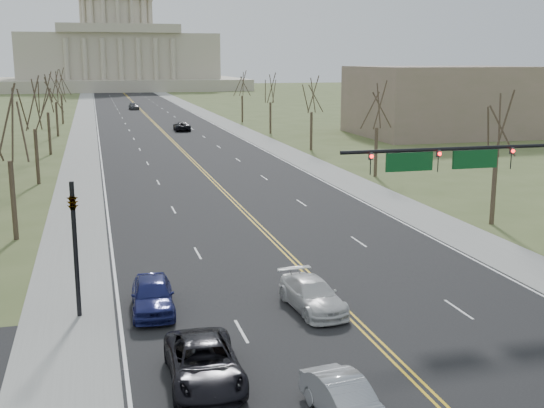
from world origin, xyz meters
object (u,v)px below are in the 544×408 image
signal_left (75,234)px  car_sb_outer_second (153,295)px  car_sb_inner_second (312,295)px  car_far_nb (182,126)px  signal_mast (473,169)px  car_sb_inner_lead (345,400)px  car_sb_outer_lead (204,363)px  car_far_sb (134,106)px

signal_left → car_sb_outer_second: bearing=-5.3°
car_sb_inner_second → car_far_nb: size_ratio=0.93×
signal_mast → car_sb_inner_lead: bearing=-133.9°
signal_mast → car_sb_outer_lead: size_ratio=2.29×
car_far_sb → car_sb_outer_lead: bearing=-98.9°
signal_mast → signal_left: signal_mast is taller
signal_mast → car_sb_inner_second: size_ratio=2.56×
car_sb_inner_second → car_far_sb: size_ratio=1.02×
car_sb_inner_lead → car_sb_outer_lead: 5.26m
signal_mast → car_sb_inner_second: bearing=-168.3°
signal_left → car_sb_inner_second: signal_left is taller
signal_left → car_sb_inner_second: (10.12, -1.83, -3.02)m
signal_left → car_far_sb: 127.01m
signal_mast → car_sb_outer_lead: (-14.65, -7.65, -5.01)m
car_sb_inner_second → car_far_nb: bearing=81.7°
car_far_nb → car_sb_inner_lead: bearing=86.7°
signal_mast → car_far_sb: bearing=94.0°
signal_left → car_far_sb: signal_left is taller
car_sb_inner_lead → car_sb_inner_second: bearing=70.8°
signal_left → car_far_nb: size_ratio=1.18×
car_sb_inner_lead → car_sb_inner_second: 9.61m
signal_left → car_sb_outer_second: signal_left is taller
car_sb_inner_second → signal_left: bearing=164.6°
car_sb_outer_lead → car_far_sb: (5.75, 134.23, 0.05)m
car_sb_outer_second → signal_left: bearing=177.7°
signal_left → car_sb_inner_lead: bearing=-54.1°
car_far_nb → signal_left: bearing=80.3°
signal_left → car_sb_outer_lead: signal_left is taller
car_sb_outer_second → car_sb_inner_lead: bearing=-62.7°
car_sb_outer_lead → car_sb_inner_lead: bearing=-41.7°
car_far_sb → car_sb_inner_second: bearing=-96.4°
car_sb_outer_lead → car_far_nb: 86.18m
car_sb_outer_second → car_far_nb: bearing=84.7°
signal_left → car_sb_outer_second: (3.17, -0.29, -2.92)m
car_sb_outer_second → car_sb_inner_second: bearing=-9.5°
car_sb_inner_second → signal_mast: bearing=6.6°
signal_left → car_sb_inner_lead: 14.20m
car_sb_outer_lead → car_sb_inner_second: bearing=46.3°
car_sb_inner_second → car_far_sb: (-0.08, 128.41, 0.10)m
car_sb_inner_second → car_far_nb: car_far_nb is taller
car_sb_outer_second → signal_mast: bearing=4.0°
car_sb_inner_second → car_far_nb: (4.39, 79.76, 0.02)m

